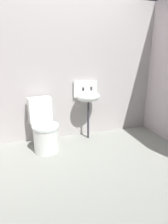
% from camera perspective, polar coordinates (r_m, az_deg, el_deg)
% --- Properties ---
extents(ground_plane, '(3.48, 2.62, 0.08)m').
position_cam_1_polar(ground_plane, '(2.71, 1.83, -16.81)').
color(ground_plane, gray).
extents(wall_back, '(3.48, 0.10, 2.29)m').
position_cam_1_polar(wall_back, '(3.37, -4.58, 11.58)').
color(wall_back, '#B7B0AF').
rests_on(wall_back, ground).
extents(toilet_near_wall, '(0.46, 0.64, 0.78)m').
position_cam_1_polar(toilet_near_wall, '(3.11, -11.46, -4.93)').
color(toilet_near_wall, white).
rests_on(toilet_near_wall, ground).
extents(sink, '(0.42, 0.35, 0.99)m').
position_cam_1_polar(sink, '(3.31, 1.13, 4.66)').
color(sink, '#32313A').
rests_on(sink, ground).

